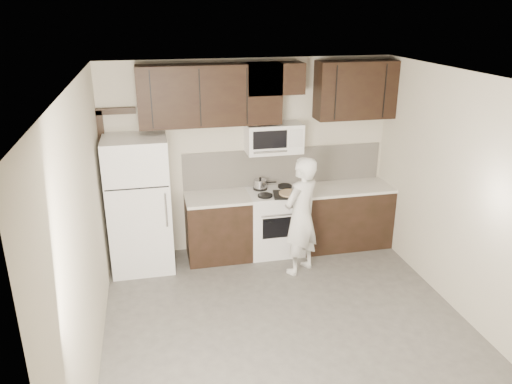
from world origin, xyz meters
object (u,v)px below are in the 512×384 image
object	(u,v)px
person	(301,216)
refrigerator	(139,204)
stove	(275,221)
microwave	(274,138)

from	to	relation	value
person	refrigerator	bearing A→B (deg)	-50.42
refrigerator	person	xyz separation A→B (m)	(2.03, -0.59, -0.11)
stove	person	distance (m)	0.74
microwave	refrigerator	bearing A→B (deg)	-174.85
refrigerator	stove	bearing A→B (deg)	1.51
stove	refrigerator	distance (m)	1.90
microwave	person	world-z (taller)	microwave
stove	refrigerator	xyz separation A→B (m)	(-1.85, -0.05, 0.44)
microwave	refrigerator	distance (m)	2.00
refrigerator	microwave	bearing A→B (deg)	5.15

